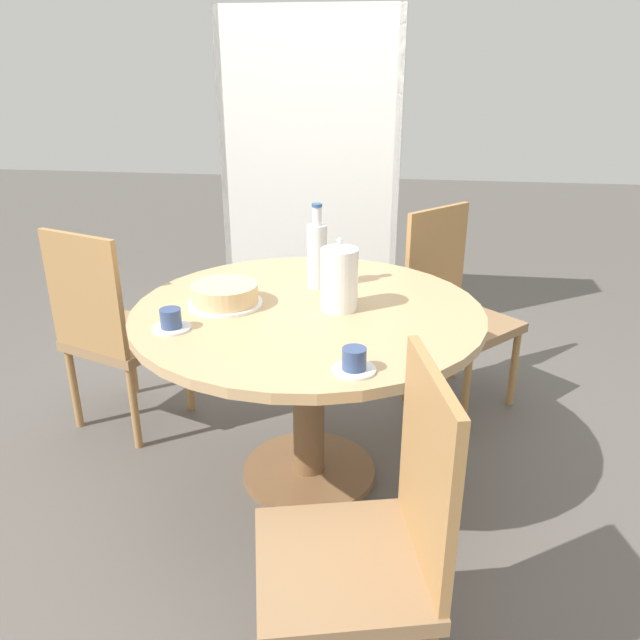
% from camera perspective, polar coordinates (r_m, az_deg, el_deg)
% --- Properties ---
extents(ground_plane, '(14.00, 14.00, 0.00)m').
position_cam_1_polar(ground_plane, '(2.62, -0.99, -13.87)').
color(ground_plane, '#56514C').
extents(dining_table, '(1.28, 1.28, 0.73)m').
position_cam_1_polar(dining_table, '(2.32, -1.09, -2.11)').
color(dining_table, brown).
rests_on(dining_table, ground_plane).
extents(chair_a, '(0.59, 0.59, 0.93)m').
position_cam_1_polar(chair_a, '(3.02, 12.10, 1.18)').
color(chair_a, '#A87A47').
rests_on(chair_a, ground_plane).
extents(chair_b, '(0.54, 0.54, 0.93)m').
position_cam_1_polar(chair_b, '(2.85, -18.34, -0.80)').
color(chair_b, '#A87A47').
rests_on(chair_b, ground_plane).
extents(chair_c, '(0.51, 0.51, 0.93)m').
position_cam_1_polar(chair_c, '(1.61, 4.65, -19.53)').
color(chair_c, '#A87A47').
rests_on(chair_c, ground_plane).
extents(bookshelf, '(1.02, 0.28, 1.84)m').
position_cam_1_polar(bookshelf, '(3.74, -0.72, 12.56)').
color(bookshelf, silver).
rests_on(bookshelf, ground_plane).
extents(coffee_pot, '(0.13, 0.13, 0.26)m').
position_cam_1_polar(coffee_pot, '(2.21, 1.77, 3.94)').
color(coffee_pot, white).
rests_on(coffee_pot, dining_table).
extents(water_bottle, '(0.08, 0.08, 0.33)m').
position_cam_1_polar(water_bottle, '(2.44, -0.33, 6.09)').
color(water_bottle, silver).
rests_on(water_bottle, dining_table).
extents(cake_main, '(0.27, 0.27, 0.08)m').
position_cam_1_polar(cake_main, '(2.30, -8.70, 2.28)').
color(cake_main, white).
rests_on(cake_main, dining_table).
extents(cup_a, '(0.13, 0.13, 0.07)m').
position_cam_1_polar(cup_a, '(1.80, 3.14, -3.84)').
color(cup_a, silver).
rests_on(cup_a, dining_table).
extents(cup_b, '(0.13, 0.13, 0.07)m').
position_cam_1_polar(cup_b, '(2.13, -13.46, -0.09)').
color(cup_b, silver).
rests_on(cup_b, dining_table).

